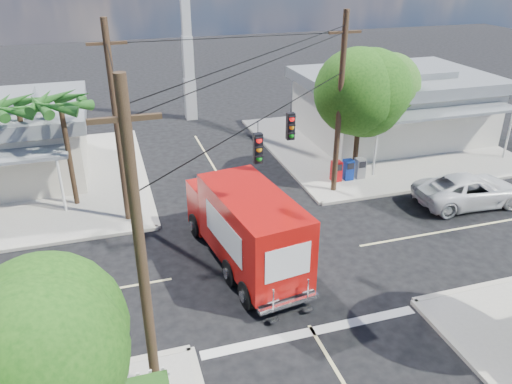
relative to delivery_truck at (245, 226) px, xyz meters
name	(u,v)px	position (x,y,z in m)	size (l,w,h in m)	color
ground	(271,262)	(0.99, -0.24, -1.67)	(120.00, 120.00, 0.00)	black
sidewalk_ne	(376,144)	(11.87, 10.64, -1.60)	(14.12, 14.12, 0.14)	#A49E94
sidewalk_nw	(12,185)	(-9.89, 10.64, -1.60)	(14.12, 14.12, 0.14)	#A49E94
road_markings	(283,282)	(0.99, -1.71, -1.67)	(32.00, 32.00, 0.01)	beige
building_ne	(393,103)	(13.49, 11.72, 0.65)	(11.80, 10.20, 4.50)	beige
radio_tower	(187,41)	(1.49, 19.76, 3.97)	(0.80, 0.80, 17.00)	silver
tree_sw_front	(61,340)	(-6.00, -7.78, 2.66)	(3.88, 3.78, 6.03)	#422D1C
tree_ne_front	(362,91)	(8.20, 6.52, 3.09)	(4.21, 4.14, 6.66)	#422D1C
tree_ne_back	(383,89)	(10.80, 8.72, 2.51)	(3.77, 3.66, 5.82)	#422D1C
palm_nw_front	(60,106)	(-6.51, 7.26, 3.37)	(3.01, 3.08, 5.59)	#422D1C
palm_nw_back	(18,108)	(-8.51, 8.76, 3.00)	(3.01, 3.08, 5.19)	#422D1C
utility_poles	(219,143)	(-0.60, 1.36, 3.00)	(12.00, 10.68, 9.00)	#473321
vending_boxes	(348,170)	(7.49, 5.96, -0.98)	(1.90, 0.50, 1.10)	red
delivery_truck	(245,226)	(0.00, 0.00, 0.00)	(3.36, 7.84, 3.29)	black
parked_car	(470,190)	(11.96, 1.77, -0.92)	(2.50, 5.42, 1.51)	silver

